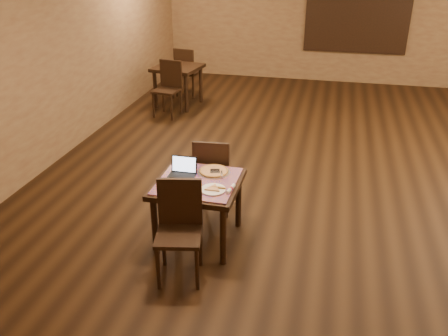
% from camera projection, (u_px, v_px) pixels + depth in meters
% --- Properties ---
extents(ground, '(10.00, 10.00, 0.00)m').
position_uv_depth(ground, '(317.00, 165.00, 7.30)').
color(ground, black).
rests_on(ground, ground).
extents(wall_back, '(8.00, 0.02, 3.00)m').
position_uv_depth(wall_back, '(335.00, 18.00, 11.03)').
color(wall_back, olive).
rests_on(wall_back, ground).
extents(wall_front, '(8.00, 0.02, 3.00)m').
position_uv_depth(wall_front, '(283.00, 320.00, 2.27)').
color(wall_front, olive).
rests_on(wall_front, ground).
extents(wall_left, '(0.02, 10.00, 3.00)m').
position_uv_depth(wall_left, '(68.00, 55.00, 7.48)').
color(wall_left, olive).
rests_on(wall_left, ground).
extents(mural, '(2.34, 0.05, 1.64)m').
position_uv_depth(mural, '(357.00, 16.00, 10.87)').
color(mural, '#285D93').
rests_on(mural, wall_back).
extents(tiled_table, '(0.93, 0.93, 0.76)m').
position_uv_depth(tiled_table, '(198.00, 189.00, 5.23)').
color(tiled_table, black).
rests_on(tiled_table, ground).
extents(chair_main_near, '(0.53, 0.53, 1.03)m').
position_uv_depth(chair_main_near, '(179.00, 224.00, 4.73)').
color(chair_main_near, black).
rests_on(chair_main_near, ground).
extents(chair_main_far, '(0.47, 0.47, 1.01)m').
position_uv_depth(chair_main_far, '(213.00, 172.00, 5.80)').
color(chair_main_far, black).
rests_on(chair_main_far, ground).
extents(laptop, '(0.30, 0.23, 0.20)m').
position_uv_depth(laptop, '(183.00, 171.00, 5.28)').
color(laptop, black).
rests_on(laptop, tiled_table).
extents(plate, '(0.27, 0.27, 0.01)m').
position_uv_depth(plate, '(213.00, 190.00, 4.97)').
color(plate, white).
rests_on(plate, tiled_table).
extents(pizza_slice, '(0.19, 0.19, 0.02)m').
position_uv_depth(pizza_slice, '(213.00, 188.00, 4.97)').
color(pizza_slice, beige).
rests_on(pizza_slice, plate).
extents(pizza_pan, '(0.37, 0.37, 0.01)m').
position_uv_depth(pizza_pan, '(214.00, 172.00, 5.37)').
color(pizza_pan, silver).
rests_on(pizza_pan, tiled_table).
extents(pizza_whole, '(0.33, 0.33, 0.02)m').
position_uv_depth(pizza_whole, '(214.00, 171.00, 5.36)').
color(pizza_whole, beige).
rests_on(pizza_whole, pizza_pan).
extents(spatula, '(0.16, 0.27, 0.01)m').
position_uv_depth(spatula, '(215.00, 171.00, 5.33)').
color(spatula, silver).
rests_on(spatula, pizza_whole).
extents(napkin_roll, '(0.07, 0.19, 0.04)m').
position_uv_depth(napkin_roll, '(231.00, 189.00, 4.97)').
color(napkin_roll, white).
rests_on(napkin_roll, tiled_table).
extents(other_table_b, '(1.00, 1.00, 0.82)m').
position_uv_depth(other_table_b, '(178.00, 73.00, 9.69)').
color(other_table_b, black).
rests_on(other_table_b, ground).
extents(other_table_b_chair_near, '(0.52, 0.52, 1.06)m').
position_uv_depth(other_table_b_chair_near, '(169.00, 85.00, 9.18)').
color(other_table_b_chair_near, black).
rests_on(other_table_b_chair_near, ground).
extents(other_table_b_chair_far, '(0.52, 0.52, 1.06)m').
position_uv_depth(other_table_b_chair_far, '(186.00, 70.00, 10.27)').
color(other_table_b_chair_far, black).
rests_on(other_table_b_chair_far, ground).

